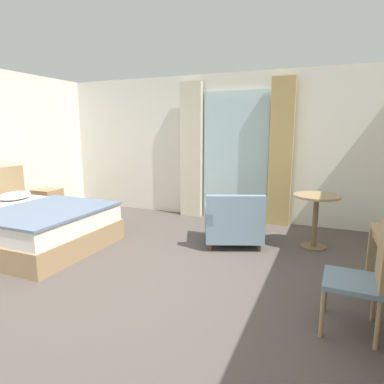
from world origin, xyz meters
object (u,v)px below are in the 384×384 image
at_px(nightstand, 48,203).
at_px(round_cafe_table, 316,209).
at_px(bed, 26,225).
at_px(desk_chair, 364,274).
at_px(armchair_by_window, 233,223).

xyz_separation_m(nightstand, round_cafe_table, (4.65, 0.19, 0.28)).
height_order(bed, nightstand, bed).
distance_m(bed, desk_chair, 4.20).
relative_size(desk_chair, armchair_by_window, 0.90).
distance_m(nightstand, round_cafe_table, 4.66).
relative_size(nightstand, desk_chair, 0.59).
distance_m(armchair_by_window, round_cafe_table, 1.14).
height_order(bed, round_cafe_table, bed).
bearing_deg(nightstand, armchair_by_window, -2.07).
height_order(desk_chair, armchair_by_window, desk_chair).
distance_m(nightstand, desk_chair, 5.38).
distance_m(bed, nightstand, 1.58).
xyz_separation_m(desk_chair, armchair_by_window, (-1.51, 1.60, -0.18)).
relative_size(nightstand, armchair_by_window, 0.53).
distance_m(nightstand, armchair_by_window, 3.58).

